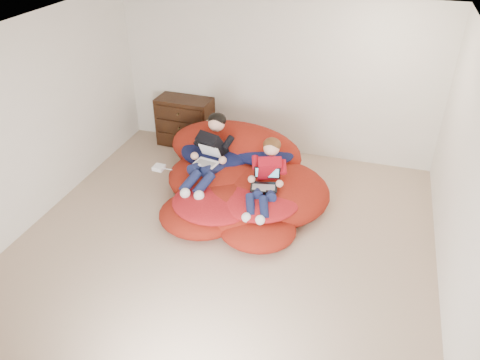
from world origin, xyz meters
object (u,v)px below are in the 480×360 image
object	(u,v)px
dresser	(185,122)
younger_boy	(266,174)
beanbag_pile	(239,181)
older_boy	(210,150)
laptop_black	(265,181)
laptop_white	(208,158)

from	to	relation	value
dresser	younger_boy	bearing A→B (deg)	-41.77
beanbag_pile	older_boy	world-z (taller)	older_boy
dresser	laptop_black	xyz separation A→B (m)	(1.81, -1.66, 0.16)
dresser	laptop_black	world-z (taller)	dresser
beanbag_pile	dresser	bearing A→B (deg)	136.08
dresser	older_boy	world-z (taller)	older_boy
older_boy	laptop_black	distance (m)	0.94
younger_boy	dresser	bearing A→B (deg)	138.23
dresser	laptop_black	bearing A→B (deg)	-42.53
older_boy	laptop_black	world-z (taller)	older_boy
younger_boy	laptop_white	world-z (taller)	younger_boy
older_boy	laptop_black	size ratio (longest dim) A/B	2.96
laptop_black	dresser	bearing A→B (deg)	137.47
beanbag_pile	laptop_white	world-z (taller)	beanbag_pile
laptop_black	older_boy	bearing A→B (deg)	159.08
beanbag_pile	younger_boy	distance (m)	0.66
younger_boy	laptop_black	size ratio (longest dim) A/B	2.55
older_boy	younger_boy	bearing A→B (deg)	-18.37
laptop_white	laptop_black	world-z (taller)	laptop_white
dresser	older_boy	size ratio (longest dim) A/B	0.77
older_boy	beanbag_pile	bearing A→B (deg)	3.34
beanbag_pile	laptop_white	size ratio (longest dim) A/B	6.86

